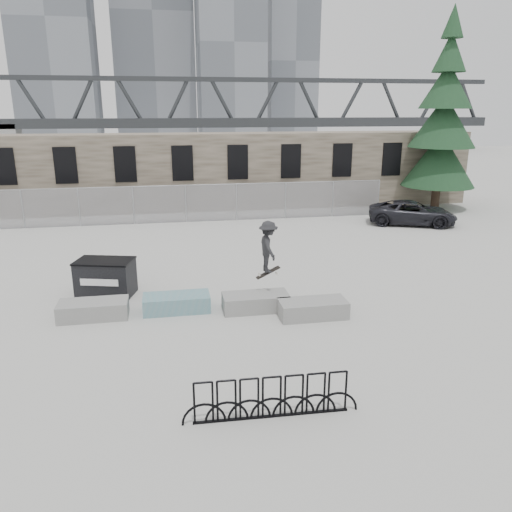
# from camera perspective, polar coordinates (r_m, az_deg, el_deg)

# --- Properties ---
(ground) EXTENTS (120.00, 120.00, 0.00)m
(ground) POSITION_cam_1_polar(r_m,az_deg,el_deg) (15.45, -5.81, -6.20)
(ground) COLOR #ADACA8
(ground) RESTS_ON ground
(stone_wall) EXTENTS (36.00, 2.58, 4.50)m
(stone_wall) POSITION_cam_1_polar(r_m,az_deg,el_deg) (30.70, -8.43, 9.49)
(stone_wall) COLOR brown
(stone_wall) RESTS_ON ground
(chainlink_fence) EXTENTS (22.06, 0.06, 2.02)m
(chainlink_fence) POSITION_cam_1_polar(r_m,az_deg,el_deg) (27.19, -8.03, 6.00)
(chainlink_fence) COLOR gray
(chainlink_fence) RESTS_ON ground
(planter_far_left) EXTENTS (2.00, 0.90, 0.51)m
(planter_far_left) POSITION_cam_1_polar(r_m,az_deg,el_deg) (15.52, -18.09, -5.77)
(planter_far_left) COLOR gray
(planter_far_left) RESTS_ON ground
(planter_center_left) EXTENTS (2.00, 0.90, 0.51)m
(planter_center_left) POSITION_cam_1_polar(r_m,az_deg,el_deg) (15.44, -9.06, -5.24)
(planter_center_left) COLOR teal
(planter_center_left) RESTS_ON ground
(planter_center_right) EXTENTS (2.00, 0.90, 0.51)m
(planter_center_right) POSITION_cam_1_polar(r_m,az_deg,el_deg) (15.32, -0.04, -5.21)
(planter_center_right) COLOR gray
(planter_center_right) RESTS_ON ground
(planter_offset) EXTENTS (2.00, 0.90, 0.51)m
(planter_offset) POSITION_cam_1_polar(r_m,az_deg,el_deg) (14.92, 6.51, -5.92)
(planter_offset) COLOR gray
(planter_offset) RESTS_ON ground
(dumpster) EXTENTS (2.05, 1.55, 1.20)m
(dumpster) POSITION_cam_1_polar(r_m,az_deg,el_deg) (17.14, -16.81, -2.36)
(dumpster) COLOR black
(dumpster) RESTS_ON ground
(bike_rack) EXTENTS (3.59, 0.15, 0.90)m
(bike_rack) POSITION_cam_1_polar(r_m,az_deg,el_deg) (10.30, 1.81, -15.89)
(bike_rack) COLOR black
(bike_rack) RESTS_ON ground
(spruce_tree) EXTENTS (4.28, 4.28, 11.50)m
(spruce_tree) POSITION_cam_1_polar(r_m,az_deg,el_deg) (32.20, 20.57, 13.72)
(spruce_tree) COLOR #38281E
(spruce_tree) RESTS_ON ground
(skyline_towers) EXTENTS (58.00, 28.00, 48.00)m
(skyline_towers) POSITION_cam_1_polar(r_m,az_deg,el_deg) (109.05, -11.13, 24.15)
(skyline_towers) COLOR slate
(skyline_towers) RESTS_ON ground
(truss_bridge) EXTENTS (70.00, 3.00, 9.80)m
(truss_bridge) POSITION_cam_1_polar(r_m,az_deg,el_deg) (70.11, -1.26, 15.12)
(truss_bridge) COLOR #2D3033
(truss_bridge) RESTS_ON ground
(suv) EXTENTS (4.95, 3.61, 1.25)m
(suv) POSITION_cam_1_polar(r_m,az_deg,el_deg) (27.73, 17.43, 4.74)
(suv) COLOR black
(suv) RESTS_ON ground
(skateboarder) EXTENTS (0.77, 1.07, 1.80)m
(skateboarder) POSITION_cam_1_polar(r_m,az_deg,el_deg) (15.26, 1.41, 1.05)
(skateboarder) COLOR #242427
(skateboarder) RESTS_ON ground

